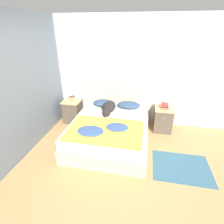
# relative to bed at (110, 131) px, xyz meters

# --- Properties ---
(ground_plane) EXTENTS (16.00, 16.00, 0.00)m
(ground_plane) POSITION_rel_bed_xyz_m (0.14, -1.08, -0.25)
(ground_plane) COLOR tan
(wall_back) EXTENTS (9.00, 0.06, 2.55)m
(wall_back) POSITION_rel_bed_xyz_m (0.14, 1.05, 1.02)
(wall_back) COLOR silver
(wall_back) RESTS_ON ground_plane
(wall_side_left) EXTENTS (0.06, 3.10, 2.55)m
(wall_side_left) POSITION_rel_bed_xyz_m (-1.56, -0.03, 1.02)
(wall_side_left) COLOR slate
(wall_side_left) RESTS_ON ground_plane
(bed) EXTENTS (1.59, 1.90, 0.51)m
(bed) POSITION_rel_bed_xyz_m (0.00, 0.00, 0.00)
(bed) COLOR #C6B28E
(bed) RESTS_ON ground_plane
(headboard) EXTENTS (1.67, 0.06, 1.13)m
(headboard) POSITION_rel_bed_xyz_m (0.00, 0.97, 0.33)
(headboard) COLOR #C6B28E
(headboard) RESTS_ON ground_plane
(nightstand_left) EXTENTS (0.44, 0.47, 0.59)m
(nightstand_left) POSITION_rel_bed_xyz_m (-1.14, 0.70, 0.04)
(nightstand_left) COLOR #4C4238
(nightstand_left) RESTS_ON ground_plane
(nightstand_right) EXTENTS (0.44, 0.47, 0.59)m
(nightstand_right) POSITION_rel_bed_xyz_m (1.14, 0.70, 0.04)
(nightstand_right) COLOR #4C4238
(nightstand_right) RESTS_ON ground_plane
(pillow_left) EXTENTS (0.55, 0.37, 0.13)m
(pillow_left) POSITION_rel_bed_xyz_m (-0.31, 0.72, 0.33)
(pillow_left) COLOR navy
(pillow_left) RESTS_ON bed
(pillow_right) EXTENTS (0.55, 0.37, 0.13)m
(pillow_right) POSITION_rel_bed_xyz_m (0.31, 0.72, 0.33)
(pillow_right) COLOR navy
(pillow_right) RESTS_ON bed
(quilt) EXTENTS (1.38, 0.91, 0.09)m
(quilt) POSITION_rel_bed_xyz_m (-0.01, -0.46, 0.29)
(quilt) COLOR yellow
(quilt) RESTS_ON bed
(dog) EXTENTS (0.30, 0.73, 0.21)m
(dog) POSITION_rel_bed_xyz_m (-0.12, 0.41, 0.36)
(dog) COLOR black
(dog) RESTS_ON bed
(book_stack) EXTENTS (0.19, 0.24, 0.10)m
(book_stack) POSITION_rel_bed_xyz_m (1.14, 0.69, 0.39)
(book_stack) COLOR #703D7F
(book_stack) RESTS_ON nightstand_right
(table_lamp) EXTENTS (0.20, 0.20, 0.32)m
(table_lamp) POSITION_rel_bed_xyz_m (-1.14, 0.71, 0.57)
(table_lamp) COLOR #9E7A4C
(table_lamp) RESTS_ON nightstand_left
(rug) EXTENTS (1.01, 0.80, 0.00)m
(rug) POSITION_rel_bed_xyz_m (1.42, -0.56, -0.25)
(rug) COLOR #335B70
(rug) RESTS_ON ground_plane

